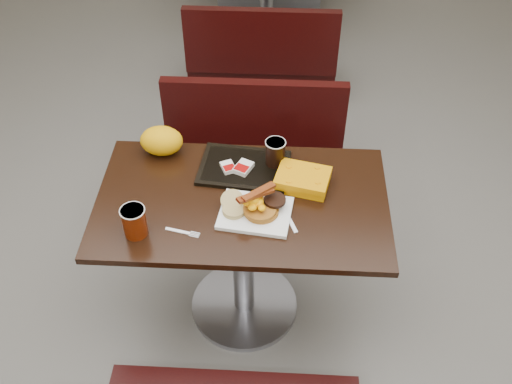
# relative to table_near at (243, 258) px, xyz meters

# --- Properties ---
(floor) EXTENTS (6.00, 7.00, 0.01)m
(floor) POSITION_rel_table_near_xyz_m (0.00, 0.00, -0.38)
(floor) COLOR slate
(floor) RESTS_ON ground
(table_near) EXTENTS (1.20, 0.70, 0.75)m
(table_near) POSITION_rel_table_near_xyz_m (0.00, 0.00, 0.00)
(table_near) COLOR black
(table_near) RESTS_ON floor
(bench_near_n) EXTENTS (1.00, 0.46, 0.72)m
(bench_near_n) POSITION_rel_table_near_xyz_m (0.00, 0.70, -0.02)
(bench_near_n) COLOR black
(bench_near_n) RESTS_ON floor
(bench_far_s) EXTENTS (1.00, 0.46, 0.72)m
(bench_far_s) POSITION_rel_table_near_xyz_m (0.00, 1.90, -0.02)
(bench_far_s) COLOR black
(bench_far_s) RESTS_ON floor
(platter) EXTENTS (0.31, 0.25, 0.02)m
(platter) POSITION_rel_table_near_xyz_m (0.06, -0.08, 0.38)
(platter) COLOR white
(platter) RESTS_ON table_near
(pancake_stack) EXTENTS (0.17, 0.17, 0.03)m
(pancake_stack) POSITION_rel_table_near_xyz_m (0.08, -0.08, 0.41)
(pancake_stack) COLOR #9A6519
(pancake_stack) RESTS_ON platter
(sausage_patty) EXTENTS (0.10, 0.10, 0.01)m
(sausage_patty) POSITION_rel_table_near_xyz_m (0.14, -0.05, 0.43)
(sausage_patty) COLOR black
(sausage_patty) RESTS_ON pancake_stack
(scrambled_eggs) EXTENTS (0.12, 0.11, 0.05)m
(scrambled_eggs) POSITION_rel_table_near_xyz_m (0.05, -0.08, 0.45)
(scrambled_eggs) COLOR #FFAB05
(scrambled_eggs) RESTS_ON pancake_stack
(bacon_strips) EXTENTS (0.18, 0.16, 0.01)m
(bacon_strips) POSITION_rel_table_near_xyz_m (0.06, -0.07, 0.48)
(bacon_strips) COLOR #440A04
(bacon_strips) RESTS_ON scrambled_eggs
(muffin_bottom) EXTENTS (0.12, 0.12, 0.02)m
(muffin_bottom) POSITION_rel_table_near_xyz_m (-0.03, -0.09, 0.40)
(muffin_bottom) COLOR tan
(muffin_bottom) RESTS_ON platter
(muffin_top) EXTENTS (0.11, 0.11, 0.05)m
(muffin_top) POSITION_rel_table_near_xyz_m (-0.04, -0.05, 0.41)
(muffin_top) COLOR tan
(muffin_top) RESTS_ON platter
(coffee_cup_near) EXTENTS (0.10, 0.10, 0.13)m
(coffee_cup_near) POSITION_rel_table_near_xyz_m (-0.40, -0.21, 0.44)
(coffee_cup_near) COLOR #8C2405
(coffee_cup_near) RESTS_ON table_near
(fork) EXTENTS (0.14, 0.06, 0.00)m
(fork) POSITION_rel_table_near_xyz_m (-0.24, -0.19, 0.38)
(fork) COLOR white
(fork) RESTS_ON table_near
(knife) EXTENTS (0.08, 0.18, 0.00)m
(knife) POSITION_rel_table_near_xyz_m (0.19, -0.09, 0.38)
(knife) COLOR white
(knife) RESTS_ON table_near
(condiment_syrup) EXTENTS (0.05, 0.04, 0.01)m
(condiment_syrup) POSITION_rel_table_near_xyz_m (0.02, -0.04, 0.38)
(condiment_syrup) COLOR #B92907
(condiment_syrup) RESTS_ON table_near
(condiment_ketchup) EXTENTS (0.05, 0.04, 0.01)m
(condiment_ketchup) POSITION_rel_table_near_xyz_m (0.00, -0.01, 0.38)
(condiment_ketchup) COLOR #8C0504
(condiment_ketchup) RESTS_ON table_near
(tray) EXTENTS (0.41, 0.31, 0.02)m
(tray) POSITION_rel_table_near_xyz_m (-0.00, 0.19, 0.38)
(tray) COLOR black
(tray) RESTS_ON table_near
(hashbrown_sleeve_left) EXTENTS (0.08, 0.09, 0.02)m
(hashbrown_sleeve_left) POSITION_rel_table_near_xyz_m (-0.07, 0.17, 0.40)
(hashbrown_sleeve_left) COLOR silver
(hashbrown_sleeve_left) RESTS_ON tray
(hashbrown_sleeve_right) EXTENTS (0.09, 0.10, 0.02)m
(hashbrown_sleeve_right) POSITION_rel_table_near_xyz_m (-0.00, 0.16, 0.40)
(hashbrown_sleeve_right) COLOR silver
(hashbrown_sleeve_right) RESTS_ON tray
(coffee_cup_far) EXTENTS (0.09, 0.09, 0.11)m
(coffee_cup_far) POSITION_rel_table_near_xyz_m (0.13, 0.22, 0.45)
(coffee_cup_far) COLOR black
(coffee_cup_far) RESTS_ON tray
(clamshell) EXTENTS (0.25, 0.21, 0.06)m
(clamshell) POSITION_rel_table_near_xyz_m (0.25, 0.10, 0.40)
(clamshell) COLOR orange
(clamshell) RESTS_ON table_near
(paper_bag) EXTENTS (0.22, 0.18, 0.13)m
(paper_bag) POSITION_rel_table_near_xyz_m (-0.37, 0.28, 0.44)
(paper_bag) COLOR #E2A107
(paper_bag) RESTS_ON table_near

